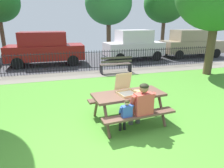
# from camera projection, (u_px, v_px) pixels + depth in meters

# --- Properties ---
(ground) EXTENTS (28.00, 10.88, 0.02)m
(ground) POSITION_uv_depth(u_px,v_px,m) (87.00, 120.00, 5.32)
(ground) COLOR #4A8C2E
(cobblestone_walkway) EXTENTS (28.00, 1.40, 0.01)m
(cobblestone_walkway) POSITION_uv_depth(u_px,v_px,m) (71.00, 76.00, 9.65)
(cobblestone_walkway) COLOR slate
(street_asphalt) EXTENTS (28.00, 6.18, 0.01)m
(street_asphalt) POSITION_uv_depth(u_px,v_px,m) (65.00, 61.00, 13.12)
(street_asphalt) COLOR #38383D
(picnic_table_foreground) EXTENTS (1.91, 1.62, 0.79)m
(picnic_table_foreground) POSITION_uv_depth(u_px,v_px,m) (129.00, 100.00, 5.06)
(picnic_table_foreground) COLOR brown
(picnic_table_foreground) RESTS_ON ground
(pizza_box_open) EXTENTS (0.53, 0.58, 0.50)m
(pizza_box_open) POSITION_uv_depth(u_px,v_px,m) (126.00, 89.00, 4.98)
(pizza_box_open) COLOR tan
(pizza_box_open) RESTS_ON picnic_table_foreground
(pizza_slice_on_table) EXTENTS (0.26, 0.26, 0.02)m
(pizza_slice_on_table) POSITION_uv_depth(u_px,v_px,m) (140.00, 91.00, 5.20)
(pizza_slice_on_table) COLOR #F3CF6A
(pizza_slice_on_table) RESTS_ON picnic_table_foreground
(adult_at_table) EXTENTS (0.62, 0.61, 1.19)m
(adult_at_table) POSITION_uv_depth(u_px,v_px,m) (141.00, 104.00, 4.63)
(adult_at_table) COLOR #4B4B4B
(adult_at_table) RESTS_ON ground
(child_at_table) EXTENTS (0.35, 0.34, 0.86)m
(child_at_table) POSITION_uv_depth(u_px,v_px,m) (125.00, 113.00, 4.50)
(child_at_table) COLOR black
(child_at_table) RESTS_ON ground
(iron_fence_streetside) EXTENTS (18.01, 0.03, 1.06)m
(iron_fence_streetside) POSITION_uv_depth(u_px,v_px,m) (69.00, 62.00, 10.13)
(iron_fence_streetside) COLOR black
(iron_fence_streetside) RESTS_ON ground
(park_bench_center) EXTENTS (1.60, 0.46, 0.85)m
(park_bench_center) POSITION_uv_depth(u_px,v_px,m) (116.00, 65.00, 10.02)
(park_bench_center) COLOR brown
(park_bench_center) RESTS_ON ground
(parked_car_center) EXTENTS (4.43, 1.98, 1.94)m
(parked_car_center) POSITION_uv_depth(u_px,v_px,m) (45.00, 48.00, 11.79)
(parked_car_center) COLOR maroon
(parked_car_center) RESTS_ON ground
(parked_car_right) EXTENTS (3.99, 2.02, 1.98)m
(parked_car_right) POSITION_uv_depth(u_px,v_px,m) (134.00, 45.00, 13.33)
(parked_car_right) COLOR silver
(parked_car_right) RESTS_ON ground
(parked_car_far_right) EXTENTS (4.48, 2.08, 1.94)m
(parked_car_far_right) POSITION_uv_depth(u_px,v_px,m) (191.00, 43.00, 14.57)
(parked_car_far_right) COLOR gray
(parked_car_far_right) RESTS_ON ground
(far_tree_center) EXTENTS (3.89, 3.89, 5.71)m
(far_tree_center) POSITION_uv_depth(u_px,v_px,m) (109.00, 3.00, 16.45)
(far_tree_center) COLOR brown
(far_tree_center) RESTS_ON ground
(far_tree_midright) EXTENTS (3.78, 3.78, 5.77)m
(far_tree_midright) POSITION_uv_depth(u_px,v_px,m) (165.00, 4.00, 17.86)
(far_tree_midright) COLOR brown
(far_tree_midright) RESTS_ON ground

